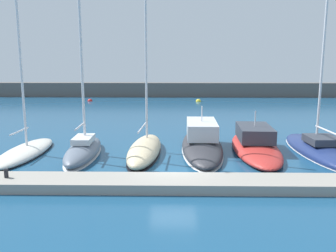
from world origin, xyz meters
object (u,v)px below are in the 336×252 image
object	(u,v)px
sailboat_slate_second	(83,148)
motorboat_red_fifth	(255,144)
sailboat_sand_third	(145,149)
mooring_buoy_yellow	(198,102)
mooring_buoy_red	(90,101)
sailboat_navy_sixth	(320,149)
sailboat_ivory_nearest	(25,150)
motorboat_charcoal_fourth	(202,142)
dock_bollard	(6,173)

from	to	relation	value
sailboat_slate_second	motorboat_red_fifth	size ratio (longest dim) A/B	1.56
sailboat_sand_third	mooring_buoy_yellow	xyz separation A→B (m)	(5.46, 30.28, -0.39)
mooring_buoy_red	sailboat_navy_sixth	bearing A→B (deg)	-53.40
motorboat_red_fifth	sailboat_navy_sixth	xyz separation A→B (m)	(4.11, -0.58, -0.14)
sailboat_navy_sixth	mooring_buoy_yellow	distance (m)	30.25
sailboat_slate_second	sailboat_sand_third	xyz separation A→B (m)	(3.91, 0.29, -0.14)
sailboat_ivory_nearest	motorboat_red_fifth	size ratio (longest dim) A/B	1.62
sailboat_sand_third	motorboat_red_fifth	bearing A→B (deg)	-77.42
sailboat_navy_sixth	motorboat_charcoal_fourth	bearing A→B (deg)	80.56
motorboat_charcoal_fourth	sailboat_sand_third	bearing A→B (deg)	114.45
mooring_buoy_yellow	mooring_buoy_red	size ratio (longest dim) A/B	1.09
sailboat_slate_second	motorboat_charcoal_fourth	xyz separation A→B (m)	(7.70, 1.91, -0.04)
mooring_buoy_yellow	sailboat_sand_third	bearing A→B (deg)	-100.22
sailboat_ivory_nearest	motorboat_charcoal_fourth	distance (m)	11.67
sailboat_slate_second	mooring_buoy_red	world-z (taller)	sailboat_slate_second
motorboat_charcoal_fourth	sailboat_navy_sixth	bearing A→B (deg)	-96.08
motorboat_red_fifth	mooring_buoy_yellow	xyz separation A→B (m)	(-1.90, 29.07, -0.45)
sailboat_sand_third	motorboat_red_fifth	world-z (taller)	sailboat_sand_third
sailboat_navy_sixth	dock_bollard	size ratio (longest dim) A/B	41.44
mooring_buoy_yellow	mooring_buoy_red	distance (m)	16.12
sailboat_sand_third	sailboat_slate_second	bearing A→B (deg)	97.44
sailboat_sand_third	motorboat_charcoal_fourth	distance (m)	4.13
sailboat_sand_third	mooring_buoy_yellow	world-z (taller)	sailboat_sand_third
sailboat_sand_third	sailboat_navy_sixth	bearing A→B (deg)	-83.63
sailboat_slate_second	mooring_buoy_yellow	world-z (taller)	sailboat_slate_second
mooring_buoy_yellow	dock_bollard	size ratio (longest dim) A/B	1.77
motorboat_charcoal_fourth	mooring_buoy_red	bearing A→B (deg)	27.95
sailboat_ivory_nearest	mooring_buoy_yellow	world-z (taller)	sailboat_ivory_nearest
sailboat_slate_second	motorboat_red_fifth	distance (m)	11.36
sailboat_sand_third	mooring_buoy_red	bearing A→B (deg)	22.54
motorboat_charcoal_fourth	dock_bollard	world-z (taller)	motorboat_charcoal_fourth
motorboat_charcoal_fourth	sailboat_navy_sixth	distance (m)	7.73
sailboat_ivory_nearest	sailboat_slate_second	size ratio (longest dim) A/B	1.04
sailboat_sand_third	mooring_buoy_red	xyz separation A→B (m)	(-10.66, 30.41, -0.39)
sailboat_slate_second	motorboat_charcoal_fourth	bearing A→B (deg)	-77.87
sailboat_slate_second	sailboat_navy_sixth	size ratio (longest dim) A/B	0.86
sailboat_slate_second	sailboat_navy_sixth	xyz separation A→B (m)	(15.37, 0.92, -0.21)
motorboat_charcoal_fourth	mooring_buoy_red	world-z (taller)	motorboat_charcoal_fourth
motorboat_red_fifth	dock_bollard	xyz separation A→B (m)	(-13.54, -7.24, 0.25)
motorboat_charcoal_fourth	mooring_buoy_red	xyz separation A→B (m)	(-14.45, 28.79, -0.48)
motorboat_red_fifth	sailboat_navy_sixth	size ratio (longest dim) A/B	0.55
motorboat_red_fifth	sailboat_slate_second	bearing A→B (deg)	100.78
motorboat_red_fifth	mooring_buoy_yellow	distance (m)	29.13
motorboat_red_fifth	dock_bollard	size ratio (longest dim) A/B	22.78
motorboat_charcoal_fourth	sailboat_slate_second	bearing A→B (deg)	105.22
sailboat_sand_third	mooring_buoy_yellow	bearing A→B (deg)	-7.00
sailboat_slate_second	sailboat_navy_sixth	world-z (taller)	sailboat_navy_sixth
sailboat_sand_third	motorboat_red_fifth	size ratio (longest dim) A/B	1.24
mooring_buoy_yellow	dock_bollard	bearing A→B (deg)	-107.78
sailboat_navy_sixth	dock_bollard	bearing A→B (deg)	108.60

